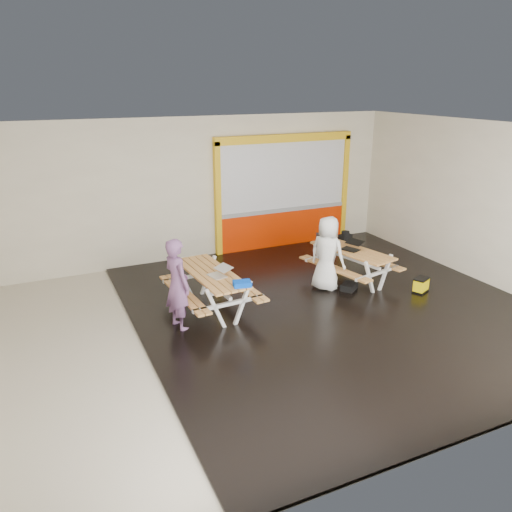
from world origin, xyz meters
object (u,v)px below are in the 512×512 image
picnic_table_right (351,258)px  person_right (327,254)px  laptop_left (219,273)px  picnic_table_left (211,282)px  fluke_bag (421,285)px  toolbox (325,236)px  laptop_right (352,247)px  person_left (177,285)px  backpack (345,242)px  blue_pouch (242,284)px  dark_case (349,287)px

picnic_table_right → person_right: bearing=-171.1°
picnic_table_right → laptop_left: (-3.23, -0.35, 0.28)m
picnic_table_left → fluke_bag: picnic_table_left is taller
toolbox → laptop_right: bearing=-78.9°
person_left → toolbox: bearing=-84.8°
person_left → laptop_right: (4.10, 0.57, -0.03)m
laptop_left → toolbox: (3.07, 1.22, -0.01)m
laptop_right → fluke_bag: laptop_right is taller
laptop_right → fluke_bag: (0.99, -1.16, -0.64)m
backpack → picnic_table_right: bearing=-113.7°
laptop_left → backpack: 3.72m
toolbox → backpack: size_ratio=0.77×
blue_pouch → person_left: bearing=156.9°
toolbox → fluke_bag: toolbox is taller
picnic_table_right → toolbox: size_ratio=5.80×
backpack → person_right: bearing=-140.4°
person_right → blue_pouch: size_ratio=5.18×
fluke_bag → laptop_left: bearing=169.5°
person_left → backpack: size_ratio=3.48×
laptop_left → laptop_right: 3.26m
picnic_table_left → backpack: (3.63, 0.86, 0.08)m
laptop_left → dark_case: size_ratio=1.26×
picnic_table_right → fluke_bag: bearing=-48.4°
dark_case → picnic_table_left: bearing=174.3°
picnic_table_left → dark_case: (2.99, -0.30, -0.51)m
toolbox → laptop_left: bearing=-158.4°
picnic_table_right → person_left: person_left is taller
backpack → picnic_table_left: bearing=-166.7°
picnic_table_left → laptop_right: laptop_right is taller
picnic_table_right → person_left: (-4.09, -0.54, 0.27)m
person_right → toolbox: person_right is taller
blue_pouch → backpack: backpack is taller
blue_pouch → fluke_bag: blue_pouch is taller
picnic_table_left → picnic_table_right: bearing=1.9°
blue_pouch → toolbox: 3.43m
backpack → fluke_bag: backpack is taller
picnic_table_left → person_left: person_left is taller
picnic_table_left → blue_pouch: (0.27, -0.88, 0.24)m
person_left → fluke_bag: person_left is taller
person_left → blue_pouch: (1.05, -0.45, 0.01)m
laptop_left → fluke_bag: size_ratio=1.10×
person_right → dark_case: person_right is taller
person_left → toolbox: size_ratio=4.50×
person_left → person_right: bearing=-97.2°
person_left → blue_pouch: bearing=-127.6°
toolbox → backpack: toolbox is taller
picnic_table_right → toolbox: 0.92m
laptop_left → backpack: (3.55, 1.10, -0.17)m
person_right → picnic_table_left: bearing=61.1°
picnic_table_right → dark_case: (-0.32, -0.41, -0.48)m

